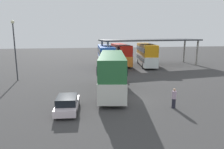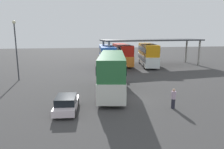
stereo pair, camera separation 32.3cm
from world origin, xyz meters
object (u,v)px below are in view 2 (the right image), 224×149
lamppost_tall (16,43)px  pedestrian_waiting (173,99)px  double_decker_far_right (148,54)px  parked_hatchback (66,104)px  double_decker_near_canopy (107,56)px  double_decker_mid_row (122,54)px  double_decker_main (112,72)px

lamppost_tall → pedestrian_waiting: (16.18, -13.41, -4.12)m
pedestrian_waiting → double_decker_far_right: bearing=23.1°
parked_hatchback → pedestrian_waiting: pedestrian_waiting is taller
double_decker_near_canopy → double_decker_far_right: bearing=-76.2°
double_decker_mid_row → pedestrian_waiting: 24.86m
double_decker_mid_row → lamppost_tall: bearing=124.4°
pedestrian_waiting → double_decker_main: bearing=74.5°
double_decker_mid_row → double_decker_far_right: double_decker_far_right is taller
pedestrian_waiting → double_decker_mid_row: bearing=34.7°
double_decker_far_right → pedestrian_waiting: bearing=175.8°
parked_hatchback → lamppost_tall: bearing=33.7°
double_decker_near_canopy → double_decker_mid_row: double_decker_mid_row is taller
parked_hatchback → double_decker_far_right: (14.11, 22.05, 1.64)m
lamppost_tall → double_decker_near_canopy: bearing=30.6°
double_decker_near_canopy → double_decker_mid_row: size_ratio=1.01×
double_decker_near_canopy → double_decker_far_right: (8.13, 1.51, 0.09)m
parked_hatchback → double_decker_near_canopy: 21.45m
parked_hatchback → double_decker_far_right: double_decker_far_right is taller
double_decker_far_right → pedestrian_waiting: size_ratio=6.00×
parked_hatchback → lamppost_tall: (-7.16, 12.77, 4.32)m
double_decker_near_canopy → double_decker_mid_row: 5.04m
double_decker_near_canopy → pedestrian_waiting: (3.04, -21.19, -1.35)m
double_decker_main → double_decker_near_canopy: bearing=4.0°
double_decker_main → lamppost_tall: lamppost_tall is taller
double_decker_near_canopy → double_decker_main: bearing=178.0°
double_decker_far_right → double_decker_near_canopy: bearing=109.0°
double_decker_near_canopy → pedestrian_waiting: double_decker_near_canopy is taller
parked_hatchback → lamppost_tall: size_ratio=0.53×
double_decker_far_right → lamppost_tall: (-21.28, -9.29, 2.68)m
double_decker_mid_row → lamppost_tall: 20.36m
lamppost_tall → double_decker_far_right: bearing=23.6°
double_decker_mid_row → double_decker_far_right: 5.09m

